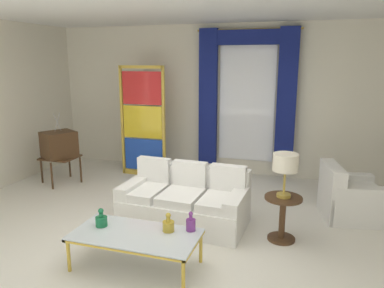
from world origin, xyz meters
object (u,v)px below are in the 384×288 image
at_px(couch_white_long, 186,202).
at_px(bottle_crystal_tall, 168,225).
at_px(table_lamp_brass, 285,164).
at_px(coffee_table, 136,236).
at_px(peacock_figurine, 153,171).
at_px(vintage_tv, 59,146).
at_px(bottle_blue_decanter, 191,224).
at_px(bottle_amber_squat, 101,220).
at_px(round_side_table, 282,214).
at_px(stained_glass_divider, 143,124).
at_px(armchair_white, 348,199).

distance_m(couch_white_long, bottle_crystal_tall, 1.17).
bearing_deg(table_lamp_brass, coffee_table, -142.66).
relative_size(coffee_table, peacock_figurine, 2.37).
relative_size(coffee_table, vintage_tv, 1.06).
bearing_deg(vintage_tv, bottle_blue_decanter, -31.49).
height_order(bottle_amber_squat, round_side_table, bottle_amber_squat).
distance_m(couch_white_long, stained_glass_divider, 2.50).
bearing_deg(bottle_crystal_tall, vintage_tv, 145.36).
distance_m(coffee_table, peacock_figurine, 2.99).
bearing_deg(round_side_table, couch_white_long, 173.66).
bearing_deg(peacock_figurine, round_side_table, -33.03).
height_order(couch_white_long, bottle_crystal_tall, couch_white_long).
distance_m(couch_white_long, round_side_table, 1.38).
xyz_separation_m(bottle_blue_decanter, peacock_figurine, (-1.58, 2.55, -0.27)).
height_order(bottle_amber_squat, stained_glass_divider, stained_glass_divider).
height_order(bottle_crystal_tall, bottle_amber_squat, same).
bearing_deg(bottle_crystal_tall, round_side_table, 39.79).
bearing_deg(bottle_amber_squat, table_lamp_brass, 29.14).
xyz_separation_m(coffee_table, peacock_figurine, (-1.01, 2.81, -0.16)).
distance_m(stained_glass_divider, table_lamp_brass, 3.51).
relative_size(bottle_crystal_tall, round_side_table, 0.37).
xyz_separation_m(stained_glass_divider, round_side_table, (2.89, -1.99, -0.70)).
bearing_deg(peacock_figurine, table_lamp_brass, -33.03).
distance_m(armchair_white, peacock_figurine, 3.47).
bearing_deg(vintage_tv, peacock_figurine, 18.93).
distance_m(couch_white_long, armchair_white, 2.42).
distance_m(coffee_table, bottle_crystal_tall, 0.39).
xyz_separation_m(coffee_table, bottle_crystal_tall, (0.33, 0.17, 0.11)).
distance_m(coffee_table, table_lamp_brass, 2.03).
xyz_separation_m(stained_glass_divider, peacock_figurine, (0.35, -0.34, -0.84)).
distance_m(bottle_amber_squat, table_lamp_brass, 2.34).
bearing_deg(bottle_crystal_tall, couch_white_long, 98.91).
distance_m(couch_white_long, table_lamp_brass, 1.56).
height_order(coffee_table, bottle_blue_decanter, bottle_blue_decanter).
relative_size(couch_white_long, bottle_blue_decanter, 7.82).
xyz_separation_m(bottle_crystal_tall, round_side_table, (1.19, 0.99, -0.13)).
relative_size(bottle_blue_decanter, round_side_table, 0.39).
distance_m(couch_white_long, peacock_figurine, 1.90).
distance_m(stained_glass_divider, peacock_figurine, 0.97).
distance_m(bottle_blue_decanter, bottle_crystal_tall, 0.25).
bearing_deg(peacock_figurine, bottle_blue_decanter, -58.24).
bearing_deg(couch_white_long, stained_glass_divider, 129.52).
relative_size(couch_white_long, bottle_crystal_tall, 8.16).
height_order(coffee_table, bottle_crystal_tall, bottle_crystal_tall).
bearing_deg(couch_white_long, bottle_crystal_tall, -81.09).
height_order(bottle_crystal_tall, peacock_figurine, bottle_crystal_tall).
xyz_separation_m(coffee_table, table_lamp_brass, (1.52, 1.16, 0.65)).
height_order(bottle_crystal_tall, round_side_table, bottle_crystal_tall).
xyz_separation_m(bottle_blue_decanter, bottle_amber_squat, (-1.03, -0.20, -0.01)).
height_order(peacock_figurine, table_lamp_brass, table_lamp_brass).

